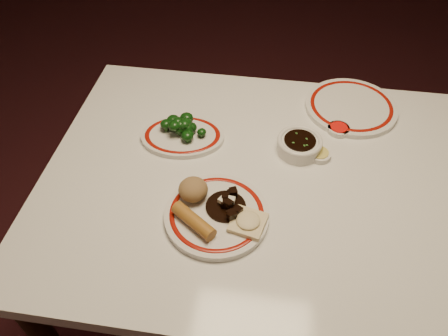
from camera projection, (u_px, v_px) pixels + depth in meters
The scene contains 13 objects.
ground at pixel (254, 307), 1.70m from camera, with size 7.00×7.00×0.00m, color black.
dining_table at pixel (266, 200), 1.22m from camera, with size 1.20×0.90×0.75m.
main_plate at pixel (217, 215), 1.06m from camera, with size 0.32×0.32×0.02m.
rice_mound at pixel (193, 189), 1.07m from camera, with size 0.07×0.07×0.05m, color olive.
spring_roll at pixel (194, 221), 1.02m from camera, with size 0.03×0.03×0.12m, color #A56E28.
fried_wonton at pixel (248, 222), 1.02m from camera, with size 0.09×0.09×0.02m.
stirfry_heap at pixel (228, 203), 1.06m from camera, with size 0.10×0.10×0.03m.
broccoli_plate at pixel (183, 136), 1.25m from camera, with size 0.26×0.23×0.02m.
broccoli_pile at pixel (181, 126), 1.24m from camera, with size 0.14×0.11×0.05m.
soy_bowl at pixel (299, 145), 1.21m from camera, with size 0.12×0.12×0.04m.
sweet_sour_dish at pixel (338, 129), 1.28m from camera, with size 0.06×0.06×0.02m.
mustard_dish at pixel (319, 155), 1.20m from camera, with size 0.06×0.06×0.02m.
far_plate at pixel (351, 107), 1.35m from camera, with size 0.34×0.34×0.02m.
Camera 1 is at (-0.00, -0.78, 1.61)m, focal length 35.00 mm.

